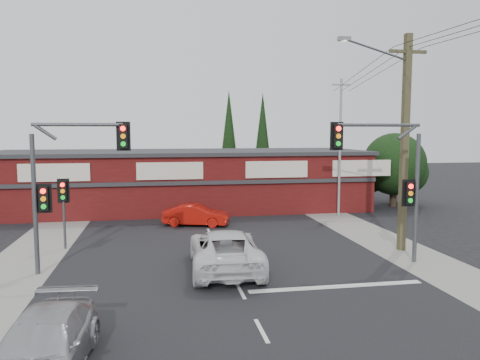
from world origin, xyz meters
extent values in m
plane|color=black|center=(0.00, 0.00, 0.00)|extent=(120.00, 120.00, 0.00)
cube|color=black|center=(0.00, 5.00, 0.01)|extent=(14.00, 70.00, 0.01)
cube|color=gray|center=(-8.50, 5.00, 0.01)|extent=(3.00, 70.00, 0.02)
cube|color=gray|center=(8.50, 5.00, 0.01)|extent=(3.00, 70.00, 0.02)
cube|color=silver|center=(3.50, -1.50, 0.01)|extent=(6.50, 0.35, 0.01)
imported|color=silver|center=(-0.15, 1.35, 0.82)|extent=(3.02, 6.02, 1.64)
imported|color=#ADB0B3|center=(-5.46, -6.17, 0.69)|extent=(2.28, 4.90, 1.38)
imported|color=#B2120A|center=(-0.58, 10.50, 0.64)|extent=(4.08, 2.37, 1.27)
cube|color=silver|center=(0.00, -4.70, 0.01)|extent=(0.12, 1.60, 0.01)
cube|color=silver|center=(0.00, -1.37, 0.01)|extent=(0.12, 1.60, 0.01)
cube|color=silver|center=(0.00, 1.96, 0.01)|extent=(0.12, 1.60, 0.01)
cube|color=silver|center=(0.00, 5.28, 0.01)|extent=(0.12, 1.60, 0.01)
cube|color=silver|center=(0.00, 8.61, 0.01)|extent=(0.12, 1.60, 0.01)
cube|color=silver|center=(0.00, 11.93, 0.01)|extent=(0.12, 1.60, 0.01)
cube|color=#490E0E|center=(-1.00, 17.00, 2.00)|extent=(26.00, 8.00, 4.00)
cube|color=#2D2D30|center=(-1.00, 17.00, 4.10)|extent=(26.40, 8.40, 0.25)
cube|color=beige|center=(-9.00, 12.95, 3.10)|extent=(4.20, 0.12, 1.10)
cube|color=beige|center=(-2.00, 12.95, 3.10)|extent=(4.20, 0.12, 1.10)
cube|color=beige|center=(5.00, 12.95, 3.10)|extent=(4.20, 0.12, 1.10)
cube|color=beige|center=(11.00, 12.95, 3.10)|extent=(4.20, 0.12, 1.10)
cube|color=#2D2D30|center=(-1.00, 12.90, 2.30)|extent=(26.00, 0.15, 0.25)
cylinder|color=#2D2116|center=(14.50, 15.00, 0.90)|extent=(0.50, 0.50, 1.80)
sphere|color=black|center=(14.50, 15.00, 3.20)|extent=(4.60, 4.60, 4.60)
sphere|color=black|center=(16.00, 16.00, 2.50)|extent=(3.40, 3.40, 3.40)
sphere|color=black|center=(13.20, 16.40, 2.30)|extent=(2.80, 2.80, 2.80)
cylinder|color=#2D2116|center=(3.50, 24.00, 1.00)|extent=(0.24, 0.24, 2.00)
cone|color=black|center=(3.50, 24.00, 5.50)|extent=(1.80, 1.80, 7.50)
cylinder|color=#2D2116|center=(7.00, 26.00, 1.00)|extent=(0.24, 0.24, 2.00)
cone|color=black|center=(7.00, 26.00, 5.50)|extent=(1.80, 1.80, 7.50)
cylinder|color=#47494C|center=(-7.50, 2.00, 2.75)|extent=(0.18, 0.18, 5.50)
cylinder|color=#47494C|center=(-5.80, 2.00, 5.85)|extent=(3.40, 0.14, 0.14)
cylinder|color=#47494C|center=(-6.99, 2.00, 5.55)|extent=(0.82, 0.14, 0.63)
cube|color=black|center=(-4.10, 2.00, 5.40)|extent=(0.32, 0.22, 0.95)
cube|color=black|center=(-4.10, 2.07, 5.40)|extent=(0.55, 0.04, 1.15)
cylinder|color=#FF0C07|center=(-4.10, 1.87, 5.70)|extent=(0.20, 0.06, 0.20)
cylinder|color=orange|center=(-4.10, 1.87, 5.40)|extent=(0.20, 0.06, 0.20)
cylinder|color=#0CE526|center=(-4.10, 1.87, 5.10)|extent=(0.20, 0.06, 0.20)
cube|color=black|center=(-7.15, 2.00, 3.00)|extent=(0.32, 0.22, 0.95)
cube|color=black|center=(-7.15, 2.07, 3.00)|extent=(0.55, 0.04, 1.15)
cylinder|color=#FF0C07|center=(-7.15, 1.87, 3.30)|extent=(0.20, 0.06, 0.20)
cylinder|color=orange|center=(-7.15, 1.87, 3.00)|extent=(0.20, 0.06, 0.20)
cylinder|color=#0CE526|center=(-7.15, 1.87, 2.70)|extent=(0.20, 0.06, 0.20)
cylinder|color=#47494C|center=(8.00, 1.00, 2.75)|extent=(0.18, 0.18, 5.50)
cylinder|color=#47494C|center=(6.20, 1.00, 5.85)|extent=(3.60, 0.14, 0.14)
cylinder|color=#47494C|center=(7.46, 1.00, 5.55)|extent=(0.82, 0.14, 0.63)
cube|color=black|center=(4.40, 1.00, 5.40)|extent=(0.32, 0.22, 0.95)
cube|color=black|center=(4.40, 1.07, 5.40)|extent=(0.55, 0.04, 1.15)
cylinder|color=#FF0C07|center=(4.40, 0.87, 5.70)|extent=(0.20, 0.06, 0.20)
cylinder|color=orange|center=(4.40, 0.87, 5.40)|extent=(0.20, 0.06, 0.20)
cylinder|color=#0CE526|center=(4.40, 0.87, 5.10)|extent=(0.20, 0.06, 0.20)
cube|color=black|center=(7.65, 1.00, 3.00)|extent=(0.32, 0.22, 0.95)
cube|color=black|center=(7.65, 1.07, 3.00)|extent=(0.55, 0.04, 1.15)
cylinder|color=#FF0C07|center=(7.65, 0.87, 3.30)|extent=(0.20, 0.06, 0.20)
cylinder|color=orange|center=(7.65, 0.87, 3.00)|extent=(0.20, 0.06, 0.20)
cylinder|color=#0CE526|center=(7.65, 0.87, 2.70)|extent=(0.20, 0.06, 0.20)
cylinder|color=#47494C|center=(-7.20, 6.00, 1.50)|extent=(0.12, 0.12, 3.00)
cube|color=black|center=(-7.20, 6.00, 2.80)|extent=(0.32, 0.22, 0.95)
cube|color=black|center=(-7.20, 6.07, 2.80)|extent=(0.55, 0.04, 1.15)
cylinder|color=#FF0C07|center=(-7.20, 5.87, 3.10)|extent=(0.20, 0.06, 0.20)
cylinder|color=orange|center=(-7.20, 5.87, 2.80)|extent=(0.20, 0.06, 0.20)
cylinder|color=#0CE526|center=(-7.20, 5.87, 2.50)|extent=(0.20, 0.06, 0.20)
cube|color=brown|center=(8.50, 3.00, 5.00)|extent=(0.30, 0.30, 10.00)
cube|color=brown|center=(8.50, 3.00, 9.20)|extent=(1.80, 0.14, 0.14)
cylinder|color=#47494C|center=(6.90, 2.85, 9.20)|extent=(3.23, 0.39, 0.89)
cube|color=slate|center=(5.30, 2.70, 9.60)|extent=(0.55, 0.25, 0.18)
cylinder|color=silver|center=(5.30, 2.70, 9.50)|extent=(0.28, 0.28, 0.05)
cylinder|color=gray|center=(9.00, 12.00, 4.50)|extent=(0.16, 0.16, 9.00)
cube|color=gray|center=(9.00, 12.00, 8.60)|extent=(1.20, 0.10, 0.10)
cylinder|color=black|center=(8.15, 7.50, 8.80)|extent=(0.73, 9.01, 1.22)
cylinder|color=black|center=(8.75, 7.50, 8.80)|extent=(0.52, 9.00, 1.22)
cylinder|color=black|center=(9.34, 7.50, 8.80)|extent=(0.31, 9.00, 1.22)
camera|label=1|loc=(-2.81, -17.01, 5.57)|focal=35.00mm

